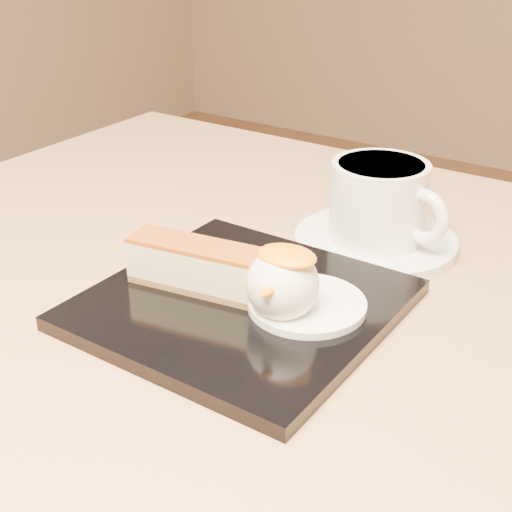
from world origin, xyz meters
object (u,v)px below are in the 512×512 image
Objects in this scene: table at (203,440)px; dessert_plate at (242,304)px; ice_cream_scoop at (283,284)px; coffee_cup at (380,200)px; saucer at (375,241)px; cheesecake at (201,267)px.

table is 3.64× the size of dessert_plate.
ice_cream_scoop is 0.46× the size of coffee_cup.
ice_cream_scoop is at bearing -88.84° from saucer.
table is 0.21m from ice_cream_scoop.
cheesecake is at bearing -171.87° from dessert_plate.
cheesecake reaches higher than table.
dessert_plate reaches higher than saucer.
ice_cream_scoop is (0.09, -0.01, 0.19)m from table.
ice_cream_scoop reaches higher than table.
dessert_plate is at bearing -90.30° from coffee_cup.
cheesecake is 2.28× the size of ice_cream_scoop.
saucer is at bearing 63.04° from table.
cheesecake is 0.18m from coffee_cup.
coffee_cup reaches higher than saucer.
saucer is (0.04, 0.16, -0.00)m from dessert_plate.
cheesecake reaches higher than dessert_plate.
table is at bearing 177.73° from dessert_plate.
coffee_cup is (0.04, 0.16, 0.04)m from dessert_plate.
coffee_cup is at bearing 76.70° from dessert_plate.
coffee_cup reaches higher than cheesecake.
cheesecake is 0.19m from saucer.
table is 6.87× the size of coffee_cup.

